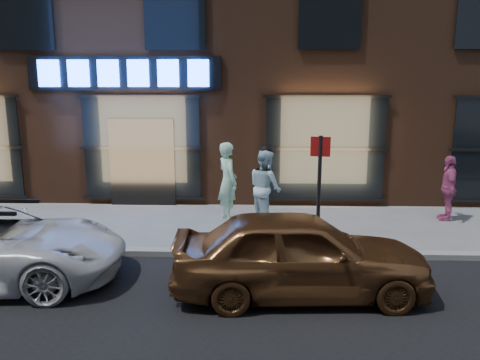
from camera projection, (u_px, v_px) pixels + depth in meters
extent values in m
plane|color=slate|center=(97.00, 254.00, 9.28)|extent=(90.00, 90.00, 0.00)
cube|color=gray|center=(97.00, 251.00, 9.27)|extent=(60.00, 0.25, 0.12)
cube|color=#54301E|center=(166.00, 35.00, 16.11)|extent=(30.00, 8.00, 10.00)
cube|color=black|center=(124.00, 73.00, 12.44)|extent=(5.20, 0.06, 0.90)
cube|color=black|center=(142.00, 162.00, 12.88)|extent=(1.80, 0.10, 2.40)
cube|color=#FFBF72|center=(142.00, 148.00, 12.86)|extent=(3.00, 0.04, 2.60)
cube|color=black|center=(142.00, 148.00, 12.82)|extent=(3.20, 0.06, 2.80)
cube|color=#FFBF72|center=(325.00, 149.00, 12.68)|extent=(3.00, 0.04, 2.60)
cube|color=black|center=(325.00, 149.00, 12.64)|extent=(3.20, 0.06, 2.80)
cube|color=black|center=(23.00, 19.00, 12.24)|extent=(1.60, 0.06, 1.60)
cube|color=black|center=(175.00, 18.00, 12.10)|extent=(1.60, 0.06, 1.60)
cube|color=black|center=(330.00, 17.00, 11.96)|extent=(1.60, 0.06, 1.60)
cube|color=#2659FF|center=(49.00, 73.00, 12.44)|extent=(0.55, 0.12, 0.70)
cube|color=#2659FF|center=(79.00, 73.00, 12.41)|extent=(0.55, 0.12, 0.70)
cube|color=#2659FF|center=(108.00, 73.00, 12.39)|extent=(0.55, 0.12, 0.70)
cube|color=#2659FF|center=(138.00, 73.00, 12.36)|extent=(0.55, 0.12, 0.70)
cube|color=#2659FF|center=(168.00, 73.00, 12.33)|extent=(0.55, 0.12, 0.70)
cube|color=#2659FF|center=(198.00, 73.00, 12.30)|extent=(0.55, 0.12, 0.70)
imported|color=#C2FFDD|center=(228.00, 182.00, 11.46)|extent=(0.74, 0.84, 1.94)
imported|color=white|center=(265.00, 187.00, 11.14)|extent=(1.03, 1.10, 1.81)
imported|color=#BD4D82|center=(448.00, 188.00, 11.52)|extent=(0.56, 1.00, 1.62)
imported|color=brown|center=(300.00, 254.00, 7.37)|extent=(4.10, 1.83, 1.37)
cylinder|color=#262628|center=(319.00, 196.00, 9.05)|extent=(0.08, 0.08, 2.36)
cube|color=#AC1314|center=(320.00, 147.00, 8.85)|extent=(0.37, 0.11, 0.38)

